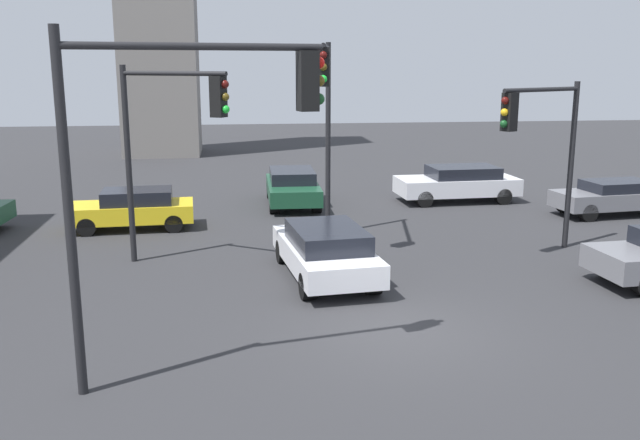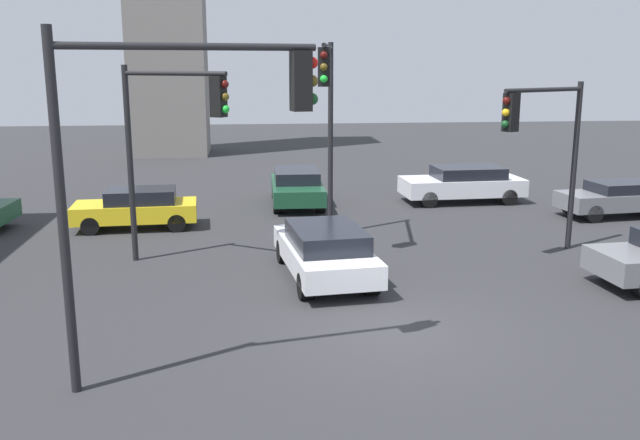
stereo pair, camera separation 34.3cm
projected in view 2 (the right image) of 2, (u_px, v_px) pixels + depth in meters
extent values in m
plane|color=#2D2D30|center=(396.00, 331.00, 14.11)|extent=(101.14, 101.14, 0.00)
cylinder|color=black|center=(574.00, 167.00, 19.95)|extent=(0.16, 0.16, 4.85)
cylinder|color=black|center=(545.00, 90.00, 18.61)|extent=(2.79, 1.56, 0.12)
cube|color=black|center=(511.00, 112.00, 18.01)|extent=(0.43, 0.43, 1.00)
sphere|color=#4C0F0C|center=(506.00, 101.00, 17.84)|extent=(0.20, 0.20, 0.20)
sphere|color=yellow|center=(506.00, 113.00, 17.90)|extent=(0.20, 0.20, 0.20)
sphere|color=#14471E|center=(505.00, 124.00, 17.97)|extent=(0.20, 0.20, 0.20)
cylinder|color=black|center=(330.00, 141.00, 21.56)|extent=(0.16, 0.16, 5.97)
cylinder|color=black|center=(328.00, 47.00, 19.29)|extent=(0.72, 3.37, 0.12)
cube|color=black|center=(324.00, 67.00, 18.00)|extent=(0.37, 0.37, 1.00)
sphere|color=#4C0F0C|center=(324.00, 55.00, 17.74)|extent=(0.20, 0.20, 0.20)
sphere|color=#594714|center=(324.00, 67.00, 17.80)|extent=(0.20, 0.20, 0.20)
sphere|color=green|center=(324.00, 79.00, 17.87)|extent=(0.20, 0.20, 0.20)
cylinder|color=black|center=(62.00, 218.00, 10.89)|extent=(0.16, 0.16, 5.90)
cylinder|color=black|center=(189.00, 46.00, 10.94)|extent=(4.12, 0.97, 0.12)
cube|color=black|center=(301.00, 81.00, 11.61)|extent=(0.38, 0.38, 1.00)
sphere|color=red|center=(312.00, 63.00, 11.61)|extent=(0.20, 0.20, 0.20)
sphere|color=#594714|center=(312.00, 81.00, 11.67)|extent=(0.20, 0.20, 0.20)
sphere|color=#14471E|center=(312.00, 99.00, 11.74)|extent=(0.20, 0.20, 0.20)
cylinder|color=black|center=(130.00, 165.00, 18.66)|extent=(0.16, 0.16, 5.31)
cylinder|color=black|center=(173.00, 73.00, 17.44)|extent=(2.74, 1.81, 0.12)
cube|color=black|center=(218.00, 97.00, 16.98)|extent=(0.44, 0.44, 1.00)
sphere|color=#4C0F0C|center=(225.00, 84.00, 16.83)|extent=(0.20, 0.20, 0.20)
sphere|color=#594714|center=(225.00, 97.00, 16.89)|extent=(0.20, 0.20, 0.20)
sphere|color=green|center=(225.00, 109.00, 16.96)|extent=(0.20, 0.20, 0.20)
cube|color=yellow|center=(136.00, 211.00, 22.86)|extent=(4.06, 1.92, 0.57)
cube|color=black|center=(141.00, 196.00, 22.78)|extent=(2.30, 1.62, 0.50)
cylinder|color=black|center=(90.00, 226.00, 22.03)|extent=(0.60, 0.34, 0.58)
cylinder|color=black|center=(97.00, 217.00, 23.38)|extent=(0.60, 0.34, 0.58)
cylinder|color=black|center=(177.00, 223.00, 22.46)|extent=(0.60, 0.34, 0.58)
cylinder|color=black|center=(178.00, 214.00, 23.81)|extent=(0.60, 0.34, 0.58)
cube|color=silver|center=(462.00, 186.00, 27.21)|extent=(4.76, 2.19, 0.65)
cube|color=black|center=(468.00, 173.00, 27.13)|extent=(2.69, 1.86, 0.48)
cylinder|color=black|center=(429.00, 199.00, 26.26)|extent=(0.64, 0.38, 0.62)
cylinder|color=black|center=(416.00, 192.00, 27.83)|extent=(0.64, 0.38, 0.62)
cylinder|color=black|center=(508.00, 197.00, 26.73)|extent=(0.64, 0.38, 0.62)
cylinder|color=black|center=(492.00, 190.00, 28.30)|extent=(0.64, 0.38, 0.62)
cube|color=slate|center=(618.00, 200.00, 24.65)|extent=(4.32, 2.13, 0.57)
cube|color=black|center=(624.00, 187.00, 24.59)|extent=(2.47, 1.74, 0.41)
cylinder|color=black|center=(593.00, 214.00, 23.75)|extent=(0.65, 0.37, 0.62)
cylinder|color=black|center=(571.00, 206.00, 25.08)|extent=(0.65, 0.37, 0.62)
cylinder|color=black|center=(639.00, 202.00, 25.67)|extent=(0.65, 0.37, 0.62)
cube|color=silver|center=(324.00, 254.00, 17.58)|extent=(2.38, 4.77, 0.57)
cube|color=black|center=(326.00, 237.00, 17.25)|extent=(1.94, 2.73, 0.52)
cylinder|color=black|center=(284.00, 251.00, 18.96)|extent=(0.41, 0.67, 0.63)
cylinder|color=black|center=(339.00, 248.00, 19.29)|extent=(0.41, 0.67, 0.63)
cylinder|color=black|center=(306.00, 286.00, 15.99)|extent=(0.41, 0.67, 0.63)
cylinder|color=black|center=(371.00, 281.00, 16.31)|extent=(0.41, 0.67, 0.63)
cylinder|color=black|center=(610.00, 267.00, 17.44)|extent=(0.67, 0.38, 0.65)
cube|color=#19472D|center=(297.00, 189.00, 26.67)|extent=(1.99, 4.51, 0.59)
cube|color=black|center=(297.00, 176.00, 26.78)|extent=(1.72, 2.54, 0.49)
cylinder|color=black|center=(320.00, 204.00, 25.32)|extent=(0.35, 0.63, 0.62)
cylinder|color=black|center=(278.00, 205.00, 25.19)|extent=(0.35, 0.63, 0.62)
cylinder|color=black|center=(314.00, 190.00, 28.28)|extent=(0.35, 0.63, 0.62)
cylinder|color=black|center=(276.00, 190.00, 28.15)|extent=(0.35, 0.63, 0.62)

